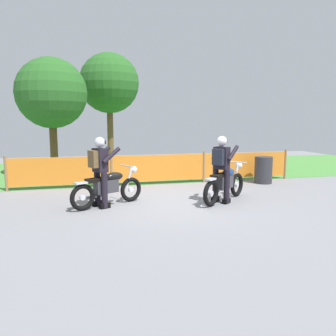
# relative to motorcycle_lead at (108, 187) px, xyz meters

# --- Properties ---
(ground) EXTENTS (24.00, 24.00, 0.02)m
(ground) POSITION_rel_motorcycle_lead_xyz_m (1.81, 0.03, -0.47)
(ground) COLOR gray
(grass_verge) EXTENTS (24.00, 6.87, 0.01)m
(grass_verge) POSITION_rel_motorcycle_lead_xyz_m (1.81, 5.89, -0.45)
(grass_verge) COLOR #4C8C3D
(grass_verge) RESTS_ON ground
(barrier_fence) EXTENTS (9.28, 0.08, 1.05)m
(barrier_fence) POSITION_rel_motorcycle_lead_xyz_m (1.81, 2.45, 0.08)
(barrier_fence) COLOR olive
(barrier_fence) RESTS_ON ground
(tree_leftmost) EXTENTS (2.57, 2.57, 4.34)m
(tree_leftmost) POSITION_rel_motorcycle_lead_xyz_m (-1.62, 5.11, 2.58)
(tree_leftmost) COLOR brown
(tree_leftmost) RESTS_ON ground
(tree_near_left) EXTENTS (2.72, 2.72, 5.10)m
(tree_near_left) POSITION_rel_motorcycle_lead_xyz_m (0.69, 7.90, 3.26)
(tree_near_left) COLOR brown
(tree_near_left) RESTS_ON ground
(motorcycle_lead) EXTENTS (1.81, 1.06, 0.95)m
(motorcycle_lead) POSITION_rel_motorcycle_lead_xyz_m (0.00, 0.00, 0.00)
(motorcycle_lead) COLOR black
(motorcycle_lead) RESTS_ON ground
(motorcycle_trailing) EXTENTS (1.67, 1.39, 0.98)m
(motorcycle_trailing) POSITION_rel_motorcycle_lead_xyz_m (2.96, -0.22, 0.01)
(motorcycle_trailing) COLOR black
(motorcycle_trailing) RESTS_ON ground
(rider_lead) EXTENTS (0.79, 0.70, 1.69)m
(rider_lead) POSITION_rel_motorcycle_lead_xyz_m (-0.19, -0.10, 0.49)
(rider_lead) COLOR black
(rider_lead) RESTS_ON ground
(rider_trailing) EXTENTS (0.78, 0.74, 1.69)m
(rider_trailing) POSITION_rel_motorcycle_lead_xyz_m (2.79, -0.36, 0.49)
(rider_trailing) COLOR black
(rider_trailing) RESTS_ON ground
(oil_drum) EXTENTS (0.58, 0.58, 0.88)m
(oil_drum) POSITION_rel_motorcycle_lead_xyz_m (5.22, 1.84, -0.02)
(oil_drum) COLOR #2D2D33
(oil_drum) RESTS_ON ground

